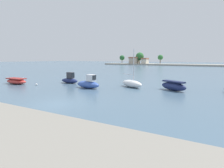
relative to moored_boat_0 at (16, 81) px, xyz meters
name	(u,v)px	position (x,y,z in m)	size (l,w,h in m)	color
ground_plane	(57,104)	(14.47, -5.85, -0.43)	(400.00, 400.00, 0.00)	#476075
moored_boat_0	(16,81)	(0.00, 0.00, 0.00)	(4.00, 1.65, 0.89)	#C63833
moored_boat_1	(70,80)	(6.57, 4.56, 0.14)	(3.27, 1.27, 1.72)	navy
moored_boat_2	(88,84)	(11.95, 2.14, 0.17)	(3.70, 1.76, 1.80)	#3856A8
moored_boat_3	(132,83)	(16.64, 5.56, 0.08)	(3.92, 2.88, 5.06)	white
moored_boat_4	(173,86)	(22.01, 5.70, 0.13)	(3.56, 2.62, 1.16)	navy
mooring_buoy_1	(37,85)	(4.06, 0.38, -0.28)	(0.28, 0.28, 0.28)	white
mooring_buoy_2	(23,79)	(-3.89, 3.81, -0.24)	(0.38, 0.38, 0.38)	white
distant_shoreline	(189,62)	(15.89, 86.53, 1.49)	(95.69, 10.52, 7.51)	#9E998C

